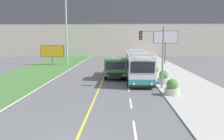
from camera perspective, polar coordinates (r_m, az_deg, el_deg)
apartment_block_background at (r=63.40m, az=0.55°, el=15.03°), size 80.00×8.04×24.28m
city_bus at (r=25.49m, az=6.71°, el=1.34°), size 2.61×12.00×3.15m
dump_truck at (r=25.39m, az=1.01°, el=0.53°), size 2.52×6.30×2.42m
utility_pole_far at (r=38.66m, az=-11.82°, el=10.05°), size 1.80×0.28×11.84m
traffic_light_mast at (r=20.39m, az=11.38°, el=5.28°), size 2.28×0.32×5.71m
billboard_large at (r=41.40m, az=13.82°, el=7.98°), size 4.44×0.24×6.03m
billboard_small at (r=39.40m, az=-15.35°, el=4.63°), size 4.17×0.24×3.45m
planter_round_near at (r=18.54m, az=15.44°, el=-4.47°), size 1.19×1.19×1.31m
planter_round_second at (r=22.87m, az=13.31°, el=-1.96°), size 1.20×1.20×1.36m
planter_round_third at (r=27.20m, az=11.12°, el=-0.35°), size 1.16×1.16×1.30m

